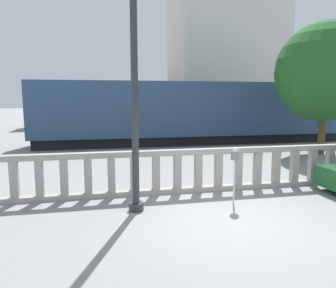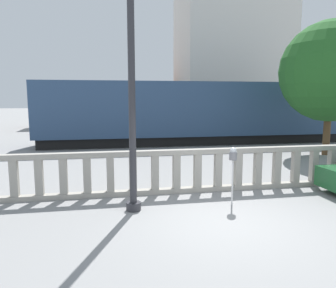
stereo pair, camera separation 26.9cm
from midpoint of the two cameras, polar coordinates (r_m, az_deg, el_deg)
ground_plane at (r=7.47m, az=9.91°, el=-13.34°), size 160.00×160.00×0.00m
balustrade at (r=9.51m, az=4.47°, el=-4.59°), size 12.03×0.24×1.25m
lamppost at (r=7.68m, az=-6.85°, el=8.86°), size 0.36×0.36×5.78m
parking_meter at (r=8.47m, az=10.66°, el=-2.28°), size 0.20×0.20×1.47m
train_near at (r=19.49m, az=4.61°, el=5.68°), size 18.24×2.80×4.18m
train_far at (r=32.19m, az=-1.50°, el=7.00°), size 23.16×3.09×4.56m
building_block at (r=32.08m, az=9.66°, el=14.58°), size 9.65×6.82×12.73m
tree_left at (r=17.22m, az=25.37°, el=11.29°), size 4.64×4.64×6.22m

